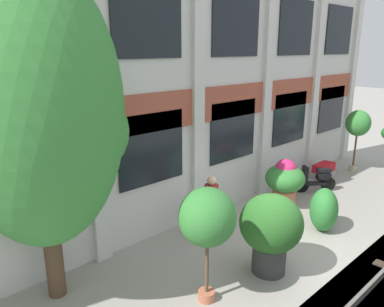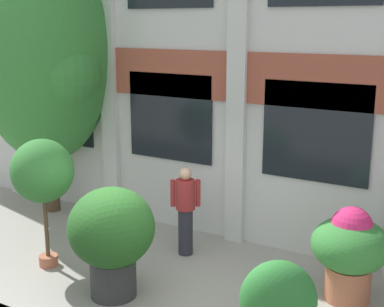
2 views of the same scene
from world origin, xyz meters
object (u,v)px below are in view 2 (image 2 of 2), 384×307
(potted_plant_stone_basin, at_px, (350,248))
(topiary_hedge, at_px, (278,301))
(broadleaf_tree, at_px, (43,51))
(potted_plant_fluted_column, at_px, (112,234))
(resident_by_doorway, at_px, (185,208))
(potted_plant_terracotta_small, at_px, (42,173))

(potted_plant_stone_basin, bearing_deg, topiary_hedge, -108.82)
(broadleaf_tree, bearing_deg, topiary_hedge, -19.36)
(potted_plant_fluted_column, bearing_deg, resident_by_doorway, 84.65)
(topiary_hedge, bearing_deg, potted_plant_terracotta_small, 178.89)
(broadleaf_tree, bearing_deg, potted_plant_stone_basin, -5.45)
(potted_plant_stone_basin, bearing_deg, resident_by_doorway, 176.88)
(potted_plant_terracotta_small, bearing_deg, broadleaf_tree, 133.12)
(resident_by_doorway, bearing_deg, broadleaf_tree, -128.19)
(topiary_hedge, bearing_deg, resident_by_doorway, 145.13)
(potted_plant_terracotta_small, xyz_separation_m, potted_plant_fluted_column, (1.61, -0.24, -0.65))
(potted_plant_terracotta_small, bearing_deg, potted_plant_fluted_column, -8.55)
(resident_by_doorway, bearing_deg, potted_plant_terracotta_small, -78.98)
(broadleaf_tree, relative_size, potted_plant_terracotta_small, 2.72)
(broadleaf_tree, relative_size, potted_plant_stone_basin, 4.13)
(potted_plant_fluted_column, xyz_separation_m, topiary_hedge, (2.58, 0.16, -0.45))
(potted_plant_fluted_column, relative_size, resident_by_doorway, 1.06)
(potted_plant_fluted_column, distance_m, topiary_hedge, 2.62)
(potted_plant_terracotta_small, bearing_deg, resident_by_doorway, 41.93)
(broadleaf_tree, distance_m, potted_plant_fluted_column, 4.91)
(potted_plant_terracotta_small, distance_m, potted_plant_fluted_column, 1.75)
(topiary_hedge, bearing_deg, potted_plant_stone_basin, 71.18)
(broadleaf_tree, bearing_deg, resident_by_doorway, -7.27)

